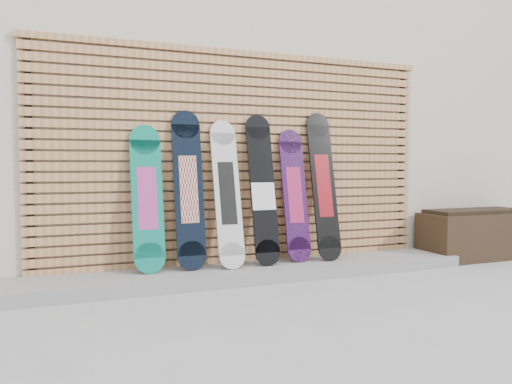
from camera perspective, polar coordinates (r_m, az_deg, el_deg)
ground at (r=4.49m, az=4.66°, el=-11.35°), size 80.00×80.00×0.00m
building at (r=7.82m, az=-3.47°, el=8.04°), size 12.00×5.00×3.60m
concrete_step at (r=5.02m, az=-0.38°, el=-9.09°), size 4.60×0.70×0.12m
slat_wall at (r=5.18m, az=-1.55°, el=4.06°), size 4.26×0.08×2.29m
planter_box at (r=6.54m, az=23.66°, el=-4.46°), size 1.32×0.55×0.59m
snowboard_0 at (r=4.77m, az=-12.33°, el=-0.69°), size 0.29×0.29×1.39m
snowboard_1 at (r=4.84m, az=-7.71°, el=0.31°), size 0.28×0.30×1.54m
snowboard_2 at (r=4.91m, az=-3.32°, el=-0.13°), size 0.26×0.37×1.45m
snowboard_3 at (r=5.05m, az=0.77°, el=0.24°), size 0.26×0.35×1.52m
snowboard_4 at (r=5.23m, az=4.44°, el=-0.33°), size 0.26×0.30×1.38m
snowboard_5 at (r=5.36m, az=7.72°, el=0.73°), size 0.27×0.36×1.57m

